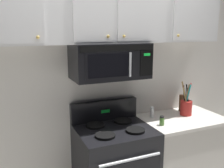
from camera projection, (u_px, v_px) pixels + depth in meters
name	position (u px, v px, depth m)	size (l,w,h in m)	color
back_wall	(101.00, 79.00, 2.78)	(5.20, 0.10, 2.70)	silver
stove_range	(114.00, 167.00, 2.64)	(0.76, 0.69, 1.12)	black
over_range_microwave	(110.00, 61.00, 2.51)	(0.76, 0.43, 0.35)	black
upper_cabinets	(109.00, 14.00, 2.44)	(2.50, 0.36, 0.55)	silver
counter_segment	(179.00, 153.00, 2.98)	(0.93, 0.65, 0.90)	#BCB7AD
utensil_crock_red	(186.00, 106.00, 2.94)	(0.13, 0.15, 0.40)	red
salt_shaker	(152.00, 112.00, 2.87)	(0.04, 0.04, 0.12)	white
pepper_mill	(181.00, 103.00, 3.08)	(0.05, 0.05, 0.20)	brown
spice_jar	(162.00, 121.00, 2.64)	(0.05, 0.05, 0.10)	#4C7F33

